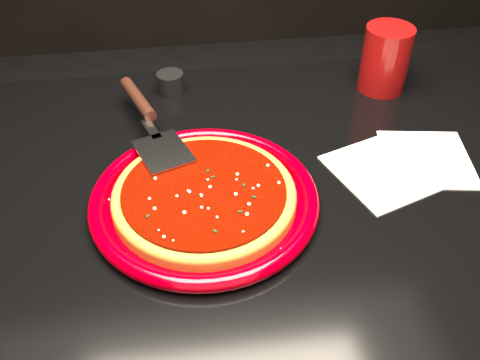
% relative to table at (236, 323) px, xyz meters
% --- Properties ---
extents(table, '(1.20, 0.80, 0.75)m').
position_rel_table_xyz_m(table, '(0.00, 0.00, 0.00)').
color(table, black).
rests_on(table, floor).
extents(plate, '(0.41, 0.41, 0.03)m').
position_rel_table_xyz_m(plate, '(-0.05, -0.03, 0.39)').
color(plate, '#840008').
rests_on(plate, table).
extents(pizza_crust, '(0.33, 0.33, 0.01)m').
position_rel_table_xyz_m(pizza_crust, '(-0.05, -0.03, 0.39)').
color(pizza_crust, '#8F5D21').
rests_on(pizza_crust, plate).
extents(pizza_crust_rim, '(0.33, 0.33, 0.02)m').
position_rel_table_xyz_m(pizza_crust_rim, '(-0.05, -0.03, 0.40)').
color(pizza_crust_rim, '#8F5D21').
rests_on(pizza_crust_rim, plate).
extents(pizza_sauce, '(0.29, 0.29, 0.01)m').
position_rel_table_xyz_m(pizza_sauce, '(-0.05, -0.03, 0.40)').
color(pizza_sauce, '#620900').
rests_on(pizza_sauce, plate).
extents(parmesan_dusting, '(0.24, 0.24, 0.01)m').
position_rel_table_xyz_m(parmesan_dusting, '(-0.05, -0.03, 0.41)').
color(parmesan_dusting, '#F1E9BB').
rests_on(parmesan_dusting, plate).
extents(basil_flecks, '(0.22, 0.22, 0.00)m').
position_rel_table_xyz_m(basil_flecks, '(-0.05, -0.03, 0.41)').
color(basil_flecks, black).
rests_on(basil_flecks, plate).
extents(pizza_server, '(0.20, 0.34, 0.02)m').
position_rel_table_xyz_m(pizza_server, '(-0.13, 0.15, 0.42)').
color(pizza_server, silver).
rests_on(pizza_server, plate).
extents(cup, '(0.12, 0.12, 0.13)m').
position_rel_table_xyz_m(cup, '(0.34, 0.27, 0.44)').
color(cup, maroon).
rests_on(cup, table).
extents(napkin_a, '(0.21, 0.21, 0.00)m').
position_rel_table_xyz_m(napkin_a, '(0.26, 0.01, 0.38)').
color(napkin_a, silver).
rests_on(napkin_a, table).
extents(napkin_b, '(0.17, 0.18, 0.00)m').
position_rel_table_xyz_m(napkin_b, '(0.34, 0.03, 0.38)').
color(napkin_b, silver).
rests_on(napkin_b, table).
extents(ramekin, '(0.07, 0.07, 0.04)m').
position_rel_table_xyz_m(ramekin, '(-0.09, 0.31, 0.40)').
color(ramekin, black).
rests_on(ramekin, table).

